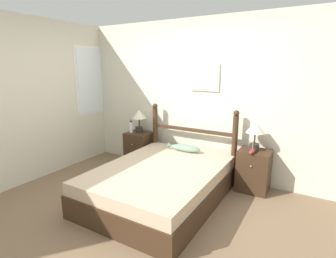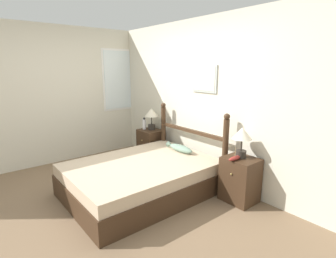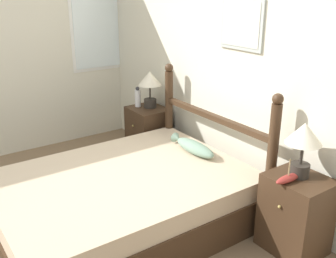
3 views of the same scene
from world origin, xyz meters
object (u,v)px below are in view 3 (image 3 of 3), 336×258
table_lamp_right (304,139)px  table_lamp_left (150,82)px  nightstand_right (295,214)px  model_boat (288,178)px  bed (123,200)px  fish_pillow (194,147)px  bottle (138,98)px  nightstand_left (148,133)px

table_lamp_right → table_lamp_left: bearing=179.3°
nightstand_right → table_lamp_right: size_ratio=1.48×
table_lamp_right → model_boat: table_lamp_right is taller
bed → fish_pillow: size_ratio=3.59×
fish_pillow → nightstand_right: bearing=7.4°
bottle → model_boat: size_ratio=0.95×
fish_pillow → nightstand_left: bearing=172.2°
nightstand_right → bed: bearing=-138.7°
bed → nightstand_left: bearing=138.7°
bed → nightstand_left: (-1.04, 0.91, 0.08)m
table_lamp_left → table_lamp_right: 2.07m
nightstand_left → bottle: bottle is taller
bed → fish_pillow: (-0.03, 0.78, 0.29)m
bed → table_lamp_left: (-1.05, 0.95, 0.68)m
table_lamp_left → nightstand_right: bearing=-1.1°
bed → table_lamp_left: 1.57m
table_lamp_left → fish_pillow: table_lamp_left is taller
bed → fish_pillow: 0.83m
table_lamp_right → bottle: size_ratio=1.79×
bottle → fish_pillow: bearing=-4.1°
nightstand_left → fish_pillow: (1.01, -0.14, 0.21)m
table_lamp_left → table_lamp_right: bearing=-0.7°
bottle → nightstand_left: bearing=24.8°
model_boat → fish_pillow: bearing=-179.1°
table_lamp_right → bottle: table_lamp_right is taller
bed → nightstand_right: bearing=41.3°
model_boat → nightstand_right: bearing=83.5°
table_lamp_right → nightstand_right: bearing=-30.1°
nightstand_left → table_lamp_left: (-0.01, 0.04, 0.60)m
bed → table_lamp_right: size_ratio=4.90×
bed → table_lamp_left: table_lamp_left is taller
nightstand_right → table_lamp_right: bearing=149.9°
table_lamp_left → fish_pillow: size_ratio=0.73×
bed → model_boat: model_boat is taller
nightstand_right → fish_pillow: 1.10m
nightstand_left → nightstand_right: size_ratio=1.00×
fish_pillow → model_boat: bearing=0.9°
bed → table_lamp_right: bearing=42.3°
bed → model_boat: (1.03, 0.79, 0.41)m
nightstand_left → table_lamp_right: 2.15m
model_boat → fish_pillow: model_boat is taller
nightstand_left → table_lamp_left: 0.60m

